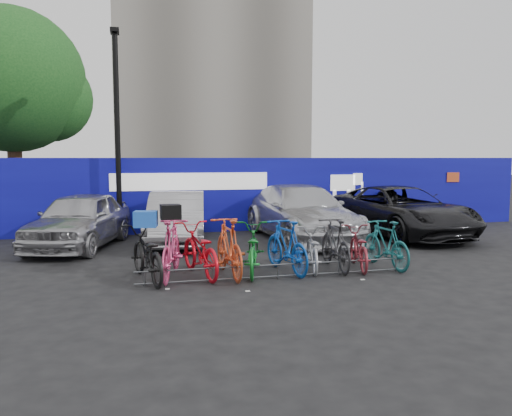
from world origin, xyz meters
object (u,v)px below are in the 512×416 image
object	(u,v)px
bike_3	(229,247)
bike_7	(335,244)
car_2	(301,212)
car_3	(400,211)
bike_rack	(278,271)
car_0	(80,220)
bike_0	(146,254)
car_1	(177,218)
bike_9	(386,244)
bike_5	(286,246)
bike_4	(252,249)
lamppost	(117,128)
tree	(18,84)
bike_1	(171,249)
bike_2	(199,250)
bike_8	(358,248)
bike_6	(312,249)

from	to	relation	value
bike_3	bike_7	size ratio (longest dim) A/B	1.08
car_2	car_3	distance (m)	3.16
bike_rack	car_0	distance (m)	6.25
car_2	bike_0	size ratio (longest dim) A/B	2.70
car_1	bike_9	distance (m)	5.99
bike_5	bike_4	bearing A→B (deg)	-15.80
bike_0	lamppost	bearing A→B (deg)	-96.98
bike_rack	bike_0	distance (m)	2.61
car_0	bike_4	distance (m)	5.56
tree	car_3	bearing A→B (deg)	-27.51
lamppost	bike_1	xyz separation A→B (m)	(1.14, -5.47, -2.67)
car_1	bike_9	xyz separation A→B (m)	(4.18, -4.29, -0.19)
car_2	car_3	world-z (taller)	car_2
bike_1	tree	bearing A→B (deg)	-51.59
bike_rack	bike_5	bearing A→B (deg)	55.19
bike_2	bike_5	distance (m)	1.82
car_0	bike_4	world-z (taller)	car_0
car_0	car_3	size ratio (longest dim) A/B	0.80
bike_0	bike_5	xyz separation A→B (m)	(2.87, 0.02, 0.03)
bike_3	bike_8	size ratio (longest dim) A/B	1.15
lamppost	bike_4	bearing A→B (deg)	-62.92
bike_rack	bike_6	size ratio (longest dim) A/B	3.29
bike_0	bike_8	world-z (taller)	bike_0
car_3	bike_4	distance (m)	6.83
bike_3	bike_6	world-z (taller)	bike_3
bike_2	bike_9	xyz separation A→B (m)	(4.07, -0.18, -0.01)
tree	bike_rack	size ratio (longest dim) A/B	1.39
bike_6	bike_rack	bearing A→B (deg)	45.48
car_1	bike_2	xyz separation A→B (m)	(0.11, -4.10, -0.18)
bike_6	bike_7	distance (m)	0.52
bike_6	bike_9	world-z (taller)	bike_9
car_1	car_2	xyz separation A→B (m)	(3.65, -0.13, 0.08)
bike_1	bike_7	distance (m)	3.49
car_1	bike_7	xyz separation A→B (m)	(3.03, -4.20, -0.16)
bike_7	tree	bearing A→B (deg)	-47.15
bike_4	bike_7	size ratio (longest dim) A/B	1.06
car_2	bike_5	distance (m)	4.46
tree	lamppost	xyz separation A→B (m)	(3.57, -4.66, -1.80)
car_3	bike_4	xyz separation A→B (m)	(-5.61, -3.89, -0.25)
car_0	bike_9	size ratio (longest dim) A/B	2.51
car_1	car_3	bearing A→B (deg)	5.20
bike_8	bike_5	bearing A→B (deg)	13.59
tree	bike_1	size ratio (longest dim) A/B	3.92
bike_4	bike_6	world-z (taller)	bike_4
car_0	car_3	world-z (taller)	car_3
bike_1	bike_2	distance (m)	0.57
bike_8	bike_9	distance (m)	0.64
bike_rack	bike_2	distance (m)	1.65
bike_6	bike_3	bearing A→B (deg)	19.04
bike_7	bike_9	distance (m)	1.15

